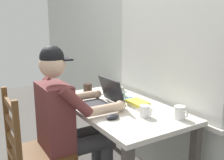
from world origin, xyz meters
name	(u,v)px	position (x,y,z in m)	size (l,w,h in m)	color
back_wall	(160,34)	(0.00, 0.43, 1.30)	(6.00, 0.08, 2.60)	beige
desk	(118,117)	(0.00, 0.00, 0.61)	(1.26, 0.70, 0.71)	beige
seated_person	(68,117)	(-0.05, -0.43, 0.68)	(0.50, 0.60, 1.23)	brown
wooden_chair	(34,153)	(-0.05, -0.71, 0.45)	(0.42, 0.42, 0.93)	brown
laptop	(102,100)	(-0.06, -0.12, 0.77)	(0.33, 0.30, 0.23)	#232328
computer_mouse	(113,117)	(0.24, -0.20, 0.73)	(0.06, 0.10, 0.03)	#232328
coffee_mug_white	(145,111)	(0.33, 0.02, 0.76)	(0.11, 0.08, 0.09)	white
coffee_mug_dark	(88,89)	(-0.46, -0.05, 0.76)	(0.12, 0.08, 0.10)	#38281E
coffee_mug_spare	(180,113)	(0.49, 0.21, 0.76)	(0.12, 0.08, 0.09)	white
book_stack_main	(115,90)	(-0.30, 0.15, 0.75)	(0.21, 0.14, 0.08)	#38844C
book_stack_side	(137,104)	(0.12, 0.11, 0.74)	(0.20, 0.13, 0.05)	white
paper_pile_near_laptop	(99,91)	(-0.47, 0.07, 0.72)	(0.23, 0.15, 0.01)	silver
landscape_photo_print	(131,99)	(-0.08, 0.19, 0.71)	(0.13, 0.09, 0.00)	teal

